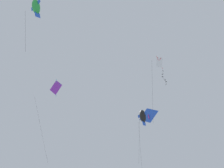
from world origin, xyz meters
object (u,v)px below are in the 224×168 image
kite_diamond_near_left (56,88)px  kite_diamond_low_drifter (159,63)px  kite_fish_highest (143,116)px  kite_fish_far_centre (36,7)px  kite_delta_near_right (149,116)px

kite_diamond_near_left → kite_diamond_low_drifter: bearing=-5.0°
kite_fish_highest → kite_fish_far_centre: (-9.60, 13.76, 3.00)m
kite_delta_near_right → kite_fish_far_centre: bearing=-78.4°
kite_diamond_low_drifter → kite_delta_near_right: (9.56, -3.17, -0.69)m
kite_fish_highest → kite_delta_near_right: (2.85, -2.38, 1.99)m
kite_fish_highest → kite_diamond_low_drifter: size_ratio=1.34×
kite_fish_highest → kite_diamond_low_drifter: bearing=-32.4°
kite_diamond_near_left → kite_fish_highest: bearing=22.3°
kite_delta_near_right → kite_diamond_near_left: kite_diamond_near_left is taller
kite_diamond_low_drifter → kite_fish_far_centre: size_ratio=1.45×
kite_fish_highest → kite_diamond_near_left: (3.66, 10.80, 4.49)m
kite_diamond_low_drifter → kite_diamond_near_left: size_ratio=0.69×
kite_fish_highest → kite_diamond_low_drifter: (-6.72, 0.80, 2.68)m
kite_diamond_low_drifter → kite_delta_near_right: bearing=144.7°
kite_fish_highest → kite_diamond_near_left: 12.26m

